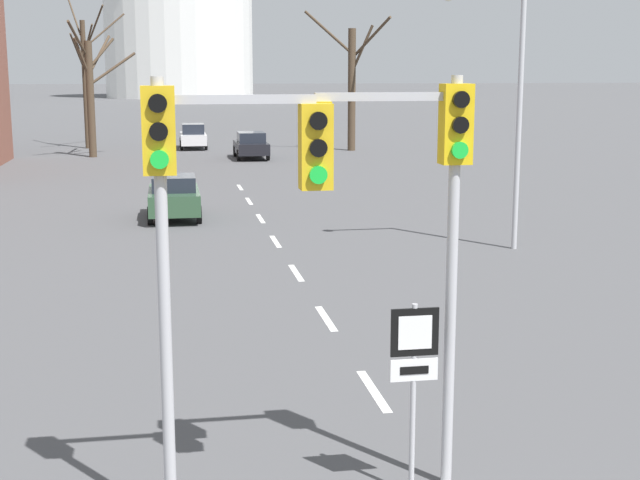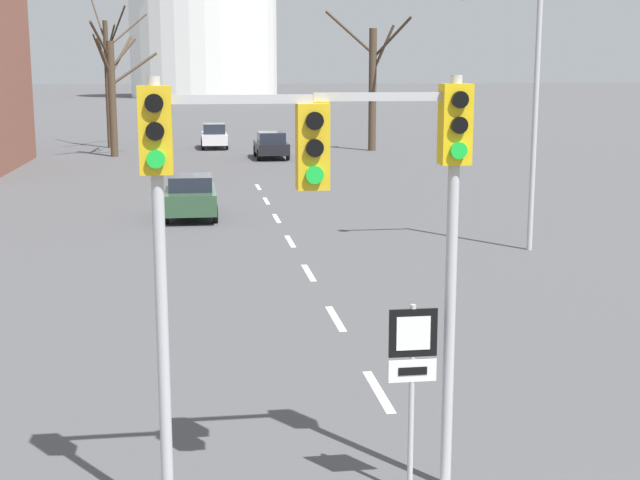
% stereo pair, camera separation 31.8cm
% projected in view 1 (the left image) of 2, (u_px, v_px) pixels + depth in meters
% --- Properties ---
extents(lane_stripe_1, '(0.16, 2.00, 0.01)m').
position_uv_depth(lane_stripe_1, '(373.00, 391.00, 14.87)').
color(lane_stripe_1, silver).
rests_on(lane_stripe_1, ground_plane).
extents(lane_stripe_2, '(0.16, 2.00, 0.01)m').
position_uv_depth(lane_stripe_2, '(326.00, 318.00, 19.23)').
color(lane_stripe_2, silver).
rests_on(lane_stripe_2, ground_plane).
extents(lane_stripe_3, '(0.16, 2.00, 0.01)m').
position_uv_depth(lane_stripe_3, '(296.00, 273.00, 23.58)').
color(lane_stripe_3, silver).
rests_on(lane_stripe_3, ground_plane).
extents(lane_stripe_4, '(0.16, 2.00, 0.01)m').
position_uv_depth(lane_stripe_4, '(275.00, 241.00, 27.94)').
color(lane_stripe_4, silver).
rests_on(lane_stripe_4, ground_plane).
extents(lane_stripe_5, '(0.16, 2.00, 0.01)m').
position_uv_depth(lane_stripe_5, '(260.00, 219.00, 32.30)').
color(lane_stripe_5, silver).
rests_on(lane_stripe_5, ground_plane).
extents(lane_stripe_6, '(0.16, 2.00, 0.01)m').
position_uv_depth(lane_stripe_6, '(249.00, 201.00, 36.65)').
color(lane_stripe_6, silver).
rests_on(lane_stripe_6, ground_plane).
extents(lane_stripe_7, '(0.16, 2.00, 0.01)m').
position_uv_depth(lane_stripe_7, '(240.00, 187.00, 41.01)').
color(lane_stripe_7, silver).
rests_on(lane_stripe_7, ground_plane).
extents(traffic_signal_centre_tall, '(2.08, 0.34, 5.21)m').
position_uv_depth(traffic_signal_centre_tall, '(407.00, 181.00, 10.69)').
color(traffic_signal_centre_tall, '#B2B2B7').
rests_on(traffic_signal_centre_tall, ground_plane).
extents(traffic_signal_near_left, '(2.09, 0.34, 5.20)m').
position_uv_depth(traffic_signal_near_left, '(215.00, 191.00, 9.86)').
color(traffic_signal_near_left, '#B2B2B7').
rests_on(traffic_signal_near_left, ground_plane).
extents(route_sign_post, '(0.60, 0.08, 2.47)m').
position_uv_depth(route_sign_post, '(414.00, 366.00, 10.92)').
color(route_sign_post, '#B2B2B7').
rests_on(route_sign_post, ground_plane).
extents(street_lamp_right, '(2.52, 0.36, 7.56)m').
position_uv_depth(street_lamp_right, '(504.00, 90.00, 25.87)').
color(street_lamp_right, '#B2B2B7').
rests_on(street_lamp_right, ground_plane).
extents(sedan_near_left, '(1.95, 4.49, 1.63)m').
position_uv_depth(sedan_near_left, '(251.00, 145.00, 54.51)').
color(sedan_near_left, black).
rests_on(sedan_near_left, ground_plane).
extents(sedan_near_right, '(1.81, 4.50, 1.72)m').
position_uv_depth(sedan_near_right, '(193.00, 136.00, 61.62)').
color(sedan_near_right, silver).
rests_on(sedan_near_right, ground_plane).
extents(sedan_mid_centre, '(1.87, 3.88, 1.59)m').
position_uv_depth(sedan_mid_centre, '(174.00, 197.00, 32.13)').
color(sedan_mid_centre, '#2D4C33').
rests_on(sedan_mid_centre, ground_plane).
extents(bare_tree_left_near, '(4.01, 5.87, 10.42)m').
position_uv_depth(bare_tree_left_near, '(86.00, 74.00, 61.04)').
color(bare_tree_left_near, '#473828').
rests_on(bare_tree_left_near, ground_plane).
extents(bare_tree_right_near, '(5.14, 3.39, 9.21)m').
position_uv_depth(bare_tree_right_near, '(352.00, 82.00, 59.39)').
color(bare_tree_right_near, '#473828').
rests_on(bare_tree_right_near, ground_plane).
extents(bare_tree_left_far, '(3.81, 5.25, 8.24)m').
position_uv_depth(bare_tree_left_far, '(92.00, 90.00, 54.90)').
color(bare_tree_left_far, '#473828').
rests_on(bare_tree_left_far, ground_plane).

